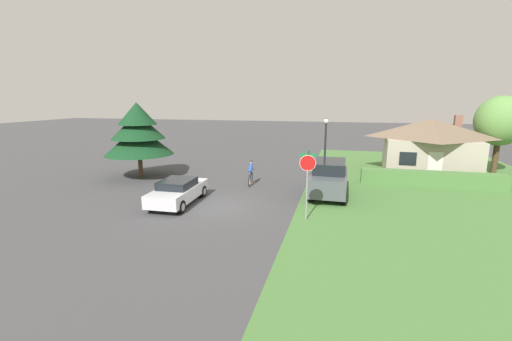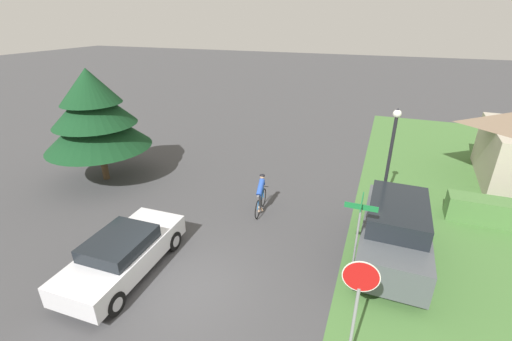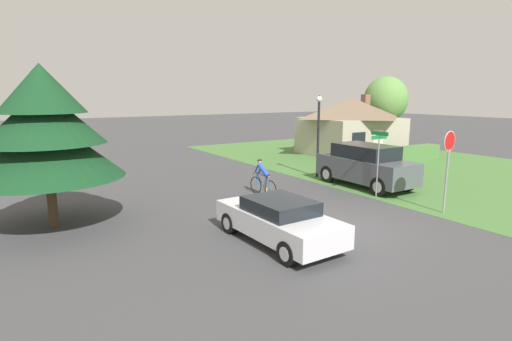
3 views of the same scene
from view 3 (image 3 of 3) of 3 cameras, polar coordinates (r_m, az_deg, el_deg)
The scene contains 12 objects.
ground_plane at distance 13.40m, azimuth 10.70°, elevation -8.21°, with size 140.00×140.00×0.00m, color #424244.
grass_verge_right at distance 25.04m, azimuth 24.92°, elevation -0.13°, with size 16.00×36.00×0.01m, color #477538.
cottage_house at distance 29.87m, azimuth 13.38°, elevation 6.31°, with size 6.96×6.13×4.33m.
hedge_row at distance 26.62m, azimuth 18.87°, elevation 1.95°, with size 8.59×0.90×0.98m, color #4C7A3D.
sedan_left_lane at distance 11.88m, azimuth 3.21°, elevation -7.10°, with size 1.95×4.38×1.34m.
cyclist at distance 17.25m, azimuth 1.04°, elevation -1.16°, with size 0.44×1.77×1.59m.
parked_suv_right at distance 19.56m, azimuth 15.39°, elevation 0.69°, with size 2.11×4.86×2.01m.
stop_sign at distance 15.97m, azimuth 25.79°, elevation 1.94°, with size 0.73×0.08×3.05m.
street_lamp at distance 21.15m, azimuth 8.91°, elevation 6.28°, with size 0.30×0.30×4.30m.
street_name_sign at distance 17.54m, azimuth 17.10°, elevation 2.51°, with size 0.90×0.90×2.81m.
conifer_tall_near at distance 14.39m, azimuth -27.92°, elevation 5.14°, with size 4.74×4.74×5.29m.
deciduous_tree_right at distance 34.06m, azimuth 18.05°, elevation 9.61°, with size 3.45×3.45×5.74m.
Camera 3 is at (-8.73, -9.19, 4.33)m, focal length 28.00 mm.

